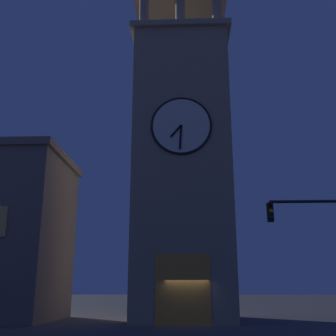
# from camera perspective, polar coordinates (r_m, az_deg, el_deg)

# --- Properties ---
(ground_plane) EXTENTS (200.00, 200.00, 0.00)m
(ground_plane) POSITION_cam_1_polar(r_m,az_deg,el_deg) (25.65, 2.68, -20.70)
(ground_plane) COLOR #424247
(clocktower) EXTENTS (7.01, 8.92, 25.53)m
(clocktower) POSITION_cam_1_polar(r_m,az_deg,el_deg) (30.22, 1.97, -0.20)
(clocktower) COLOR gray
(clocktower) RESTS_ON ground_plane
(traffic_signal_near) EXTENTS (3.47, 0.41, 5.80)m
(traffic_signal_near) POSITION_cam_1_polar(r_m,az_deg,el_deg) (17.49, 21.22, -9.22)
(traffic_signal_near) COLOR black
(traffic_signal_near) RESTS_ON ground_plane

